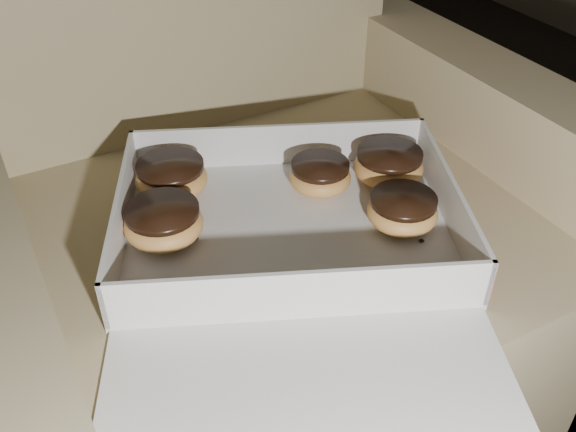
# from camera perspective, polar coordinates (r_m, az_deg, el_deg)

# --- Properties ---
(armchair) EXTENTS (0.89, 0.75, 0.93)m
(armchair) POSITION_cam_1_polar(r_m,az_deg,el_deg) (1.04, -2.44, -3.24)
(armchair) COLOR #998762
(armchair) RESTS_ON floor
(bakery_box) EXTENTS (0.61, 0.65, 0.07)m
(bakery_box) POSITION_cam_1_polar(r_m,az_deg,el_deg) (0.83, 0.53, -2.69)
(bakery_box) COLOR silver
(bakery_box) RESTS_ON armchair
(donut_a) EXTENTS (0.10, 0.10, 0.05)m
(donut_a) POSITION_cam_1_polar(r_m,az_deg,el_deg) (0.94, -10.33, 3.42)
(donut_a) COLOR #E69550
(donut_a) RESTS_ON bakery_box
(donut_b) EXTENTS (0.10, 0.10, 0.05)m
(donut_b) POSITION_cam_1_polar(r_m,az_deg,el_deg) (0.85, -11.01, -0.58)
(donut_b) COLOR #E69550
(donut_b) RESTS_ON bakery_box
(donut_c) EXTENTS (0.10, 0.10, 0.05)m
(donut_c) POSITION_cam_1_polar(r_m,az_deg,el_deg) (0.88, 10.14, 0.49)
(donut_c) COLOR #E69550
(donut_c) RESTS_ON bakery_box
(donut_d) EXTENTS (0.09, 0.09, 0.05)m
(donut_d) POSITION_cam_1_polar(r_m,az_deg,el_deg) (0.94, 2.86, 3.64)
(donut_d) COLOR #E69550
(donut_d) RESTS_ON bakery_box
(donut_e) EXTENTS (0.10, 0.10, 0.05)m
(donut_e) POSITION_cam_1_polar(r_m,az_deg,el_deg) (0.96, 8.93, 4.48)
(donut_e) COLOR #E69550
(donut_e) RESTS_ON bakery_box
(crumb_a) EXTENTS (0.01, 0.01, 0.00)m
(crumb_a) POSITION_cam_1_polar(r_m,az_deg,el_deg) (0.86, -8.18, -1.96)
(crumb_a) COLOR black
(crumb_a) RESTS_ON bakery_box
(crumb_b) EXTENTS (0.01, 0.01, 0.00)m
(crumb_b) POSITION_cam_1_polar(r_m,az_deg,el_deg) (0.87, 11.81, -2.16)
(crumb_b) COLOR black
(crumb_b) RESTS_ON bakery_box
(crumb_c) EXTENTS (0.01, 0.01, 0.00)m
(crumb_c) POSITION_cam_1_polar(r_m,az_deg,el_deg) (0.80, -3.37, -5.52)
(crumb_c) COLOR black
(crumb_c) RESTS_ON bakery_box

